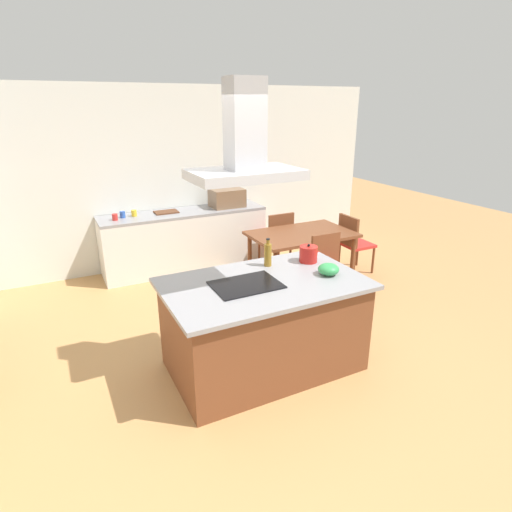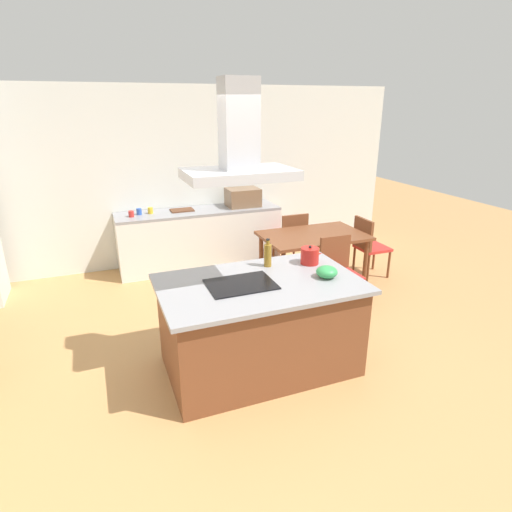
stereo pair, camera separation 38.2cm
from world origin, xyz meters
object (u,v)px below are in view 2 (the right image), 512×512
object	(u,v)px
cutting_board	(182,210)
chair_at_right_end	(368,243)
chair_facing_island	(338,268)
mixing_bowl	(327,272)
countertop_microwave	(243,197)
olive_oil_bottle	(268,255)
dining_table	(313,240)
tea_kettle	(310,256)
coffee_mug_blue	(139,212)
chair_facing_back_wall	(292,238)
coffee_mug_red	(131,214)
range_hood	(239,148)
coffee_mug_yellow	(150,210)
cooktop	(241,284)

from	to	relation	value
cutting_board	chair_at_right_end	distance (m)	2.82
chair_at_right_end	chair_facing_island	bearing A→B (deg)	-143.99
mixing_bowl	countertop_microwave	xyz separation A→B (m)	(0.24, 3.01, 0.08)
olive_oil_bottle	dining_table	xyz separation A→B (m)	(1.19, 1.22, -0.35)
tea_kettle	coffee_mug_blue	size ratio (longest dim) A/B	2.63
olive_oil_bottle	chair_facing_back_wall	world-z (taller)	olive_oil_bottle
olive_oil_bottle	chair_facing_island	bearing A→B (deg)	24.81
coffee_mug_red	dining_table	distance (m)	2.61
chair_facing_back_wall	range_hood	bearing A→B (deg)	-125.71
cutting_board	coffee_mug_yellow	bearing A→B (deg)	-179.91
range_hood	coffee_mug_red	bearing A→B (deg)	103.22
coffee_mug_blue	chair_facing_back_wall	bearing A→B (deg)	-18.10
coffee_mug_red	cutting_board	xyz separation A→B (m)	(0.75, 0.10, -0.04)
cooktop	coffee_mug_blue	size ratio (longest dim) A/B	6.67
chair_at_right_end	tea_kettle	bearing A→B (deg)	-142.21
olive_oil_bottle	chair_facing_back_wall	bearing A→B (deg)	57.63
chair_at_right_end	chair_facing_back_wall	bearing A→B (deg)	143.99
olive_oil_bottle	chair_at_right_end	distance (m)	2.49
cutting_board	chair_facing_island	size ratio (longest dim) A/B	0.38
cutting_board	chair_facing_back_wall	distance (m)	1.72
tea_kettle	chair_at_right_end	bearing A→B (deg)	37.79
coffee_mug_yellow	dining_table	size ratio (longest dim) A/B	0.06
countertop_microwave	chair_at_right_end	bearing A→B (deg)	-42.18
coffee_mug_red	chair_facing_island	world-z (taller)	coffee_mug_red
coffee_mug_red	coffee_mug_blue	size ratio (longest dim) A/B	1.00
chair_facing_island	cooktop	bearing A→B (deg)	-150.85
tea_kettle	coffee_mug_blue	distance (m)	3.00
olive_oil_bottle	mixing_bowl	size ratio (longest dim) A/B	1.42
mixing_bowl	chair_facing_island	distance (m)	1.37
dining_table	coffee_mug_blue	bearing A→B (deg)	147.48
coffee_mug_blue	chair_at_right_end	size ratio (longest dim) A/B	0.10
cutting_board	chair_at_right_end	size ratio (longest dim) A/B	0.38
countertop_microwave	coffee_mug_blue	size ratio (longest dim) A/B	5.56
coffee_mug_red	cutting_board	size ratio (longest dim) A/B	0.26
range_hood	olive_oil_bottle	bearing A→B (deg)	40.03
cooktop	chair_facing_island	xyz separation A→B (m)	(1.60, 0.89, -0.40)
olive_oil_bottle	coffee_mug_blue	size ratio (longest dim) A/B	3.17
chair_facing_island	range_hood	world-z (taller)	range_hood
tea_kettle	countertop_microwave	size ratio (longest dim) A/B	0.47
chair_facing_island	countertop_microwave	bearing A→B (deg)	105.35
mixing_bowl	coffee_mug_red	distance (m)	3.30
tea_kettle	chair_facing_back_wall	bearing A→B (deg)	68.72
cutting_board	chair_facing_island	world-z (taller)	cutting_board
cooktop	mixing_bowl	world-z (taller)	mixing_bowl
cutting_board	range_hood	xyz separation A→B (m)	(-0.09, -2.93, 1.19)
chair_facing_island	range_hood	size ratio (longest dim) A/B	0.99
cutting_board	chair_facing_back_wall	world-z (taller)	cutting_board
coffee_mug_blue	range_hood	size ratio (longest dim) A/B	0.10
cooktop	chair_facing_island	size ratio (longest dim) A/B	0.67
coffee_mug_blue	chair_facing_island	xyz separation A→B (m)	(2.14, -2.03, -0.44)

